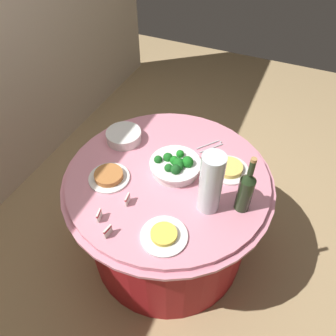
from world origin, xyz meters
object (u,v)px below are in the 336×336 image
at_px(broccoli_bowl, 176,165).
at_px(wine_bottle, 246,190).
at_px(food_plate_noodles, 229,169).
at_px(label_placard_rear, 108,231).
at_px(label_placard_front, 99,215).
at_px(serving_tongs, 211,146).
at_px(food_plate_fried_egg, 164,235).
at_px(plate_stack, 124,136).
at_px(food_plate_peanuts, 109,176).
at_px(label_placard_mid, 127,199).
at_px(decorative_fruit_vase, 210,186).

distance_m(broccoli_bowl, wine_bottle, 0.41).
xyz_separation_m(food_plate_noodles, label_placard_rear, (-0.62, 0.39, 0.02)).
bearing_deg(wine_bottle, label_placard_front, 119.67).
relative_size(serving_tongs, label_placard_front, 2.78).
bearing_deg(food_plate_fried_egg, serving_tongs, -0.00).
bearing_deg(broccoli_bowl, food_plate_fried_egg, -164.28).
xyz_separation_m(plate_stack, label_placard_rear, (-0.61, -0.26, 0.00)).
bearing_deg(food_plate_peanuts, serving_tongs, -41.93).
relative_size(food_plate_noodles, label_placard_mid, 4.00).
height_order(broccoli_bowl, food_plate_fried_egg, broccoli_bowl).
relative_size(food_plate_fried_egg, label_placard_rear, 4.00).
bearing_deg(wine_bottle, plate_stack, 74.98).
height_order(plate_stack, label_placard_front, plate_stack).
bearing_deg(label_placard_mid, label_placard_rear, -177.72).
distance_m(decorative_fruit_vase, label_placard_front, 0.54).
distance_m(food_plate_peanuts, label_placard_mid, 0.20).
xyz_separation_m(serving_tongs, food_plate_peanuts, (-0.46, 0.42, 0.01)).
bearing_deg(decorative_fruit_vase, label_placard_front, 122.26).
bearing_deg(plate_stack, wine_bottle, -105.02).
height_order(food_plate_noodles, label_placard_front, label_placard_front).
height_order(wine_bottle, serving_tongs, wine_bottle).
bearing_deg(decorative_fruit_vase, label_placard_rear, 133.28).
distance_m(serving_tongs, food_plate_peanuts, 0.62).
bearing_deg(plate_stack, decorative_fruit_vase, -113.40).
height_order(broccoli_bowl, plate_stack, broccoli_bowl).
xyz_separation_m(decorative_fruit_vase, food_plate_noodles, (0.27, -0.03, -0.13)).
height_order(wine_bottle, food_plate_peanuts, wine_bottle).
relative_size(plate_stack, decorative_fruit_vase, 0.62).
height_order(serving_tongs, food_plate_noodles, food_plate_noodles).
bearing_deg(serving_tongs, decorative_fruit_vase, -163.49).
relative_size(broccoli_bowl, plate_stack, 1.33).
height_order(food_plate_peanuts, label_placard_rear, label_placard_rear).
xyz_separation_m(decorative_fruit_vase, label_placard_front, (-0.28, 0.45, -0.12)).
bearing_deg(label_placard_front, label_placard_rear, -125.18).
bearing_deg(decorative_fruit_vase, plate_stack, 66.60).
bearing_deg(decorative_fruit_vase, food_plate_peanuts, 94.22).
relative_size(broccoli_bowl, food_plate_noodles, 1.27).
bearing_deg(label_placard_rear, plate_stack, 23.05).
height_order(food_plate_fried_egg, food_plate_noodles, food_plate_noodles).
bearing_deg(food_plate_peanuts, label_placard_mid, -121.16).
relative_size(food_plate_fried_egg, label_placard_front, 4.00).
bearing_deg(label_placard_rear, food_plate_fried_egg, -68.48).
bearing_deg(food_plate_peanuts, decorative_fruit_vase, -85.78).
distance_m(food_plate_fried_egg, label_placard_mid, 0.27).
distance_m(plate_stack, wine_bottle, 0.81).
bearing_deg(label_placard_rear, food_plate_peanuts, 30.66).
relative_size(label_placard_front, label_placard_mid, 1.00).
height_order(serving_tongs, food_plate_fried_egg, food_plate_fried_egg).
height_order(broccoli_bowl, food_plate_noodles, broccoli_bowl).
distance_m(broccoli_bowl, label_placard_mid, 0.33).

